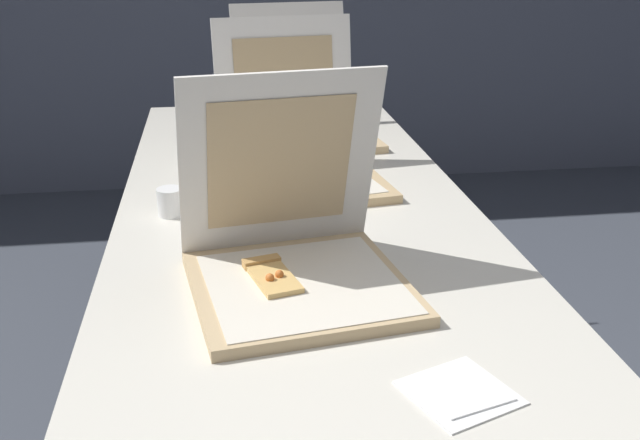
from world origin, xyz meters
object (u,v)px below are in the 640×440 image
Objects in this scene: pizza_box_front at (295,258)px; pizza_box_middle at (301,159)px; cup_white_mid at (170,202)px; napkin_pile at (460,391)px; table at (301,235)px; pizza_box_back at (305,120)px; cup_white_far at (206,156)px.

pizza_box_front is 0.61m from pizza_box_middle.
cup_white_mid reaches higher than napkin_pile.
cup_white_mid is (-0.30, 0.05, 0.08)m from table.
pizza_box_front is (-0.05, -0.35, 0.10)m from table.
cup_white_mid is (-0.39, -0.64, -0.02)m from pizza_box_back.
cup_white_far is at bearing 77.31° from cup_white_mid.
napkin_pile is (0.20, -0.37, -0.05)m from pizza_box_front.
pizza_box_middle is at bearing -30.95° from cup_white_far.
pizza_box_front is at bearing -105.44° from pizza_box_back.
pizza_box_back is at bearing 73.47° from pizza_box_middle.
pizza_box_middle is at bearing -105.89° from pizza_box_back.
napkin_pile is at bearing -91.21° from pizza_box_middle.
pizza_box_front is 1.04m from pizza_box_back.
pizza_box_middle is 7.46× the size of cup_white_far.
pizza_box_middle reaches higher than cup_white_far.
table is 4.79× the size of pizza_box_middle.
pizza_box_back reaches higher than cup_white_mid.
table is 4.40× the size of pizza_box_back.
cup_white_mid is (-0.25, 0.40, -0.02)m from pizza_box_front.
pizza_box_middle reaches higher than pizza_box_back.
table is at bearing -104.73° from pizza_box_middle.
napkin_pile is (0.12, -0.98, -0.06)m from pizza_box_middle.
pizza_box_front reaches higher than napkin_pile.
table is 35.72× the size of cup_white_far.
pizza_box_front is at bearing -98.46° from table.
table is 0.47m from cup_white_far.
cup_white_mid reaches higher than table.
cup_white_far is 1.19m from napkin_pile.
napkin_pile is at bearing -78.29° from table.
pizza_box_back is at bearing 92.25° from napkin_pile.
cup_white_far is at bearing 140.94° from pizza_box_middle.
table is at bearing -105.20° from pizza_box_back.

